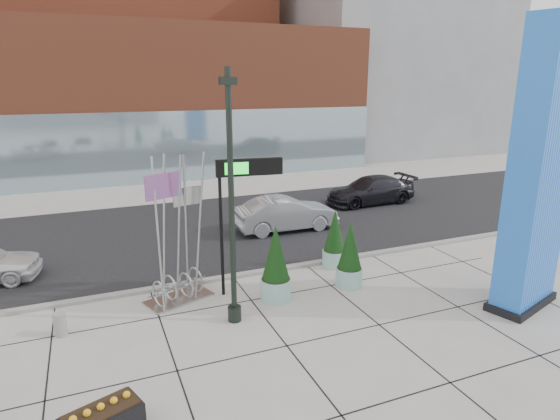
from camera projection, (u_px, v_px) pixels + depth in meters
name	position (u px, v px, depth m)	size (l,w,h in m)	color
ground	(241.00, 336.00, 13.35)	(160.00, 160.00, 0.00)	#9E9991
street_asphalt	(176.00, 233.00, 22.25)	(80.00, 12.00, 0.02)	black
curb_edge	(207.00, 280.00, 16.90)	(80.00, 0.30, 0.12)	gray
tower_podium	(145.00, 101.00, 36.29)	(34.00, 10.00, 11.00)	brown
tower_glass_front	(156.00, 148.00, 32.82)	(34.00, 0.60, 5.00)	#8CA5B2
building_grey_parking	(381.00, 61.00, 49.03)	(20.00, 18.00, 18.00)	slate
blue_pylon	(540.00, 176.00, 14.07)	(2.88, 1.91, 8.82)	#0D37C8
lamp_post	(232.00, 225.00, 13.40)	(0.46, 0.41, 7.39)	black
public_art_sculpture	(177.00, 263.00, 15.24)	(2.39, 1.75, 4.89)	#AAADAF
concrete_bollard	(60.00, 324.00, 13.29)	(0.36, 0.36, 0.70)	gray
overhead_street_sign	(243.00, 178.00, 15.18)	(2.18, 0.47, 4.62)	black
round_planter_east	(350.00, 256.00, 16.36)	(0.94, 0.94, 2.35)	#92C4BD
round_planter_mid	(335.00, 240.00, 18.11)	(0.92, 0.92, 2.30)	#92C4BD
round_planter_west	(276.00, 265.00, 15.30)	(1.03, 1.03, 2.56)	#92C4BD
car_silver_mid	(286.00, 214.00, 22.56)	(1.73, 4.96, 1.63)	#9C9EA3
car_dark_east	(370.00, 190.00, 27.54)	(2.22, 5.45, 1.58)	black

